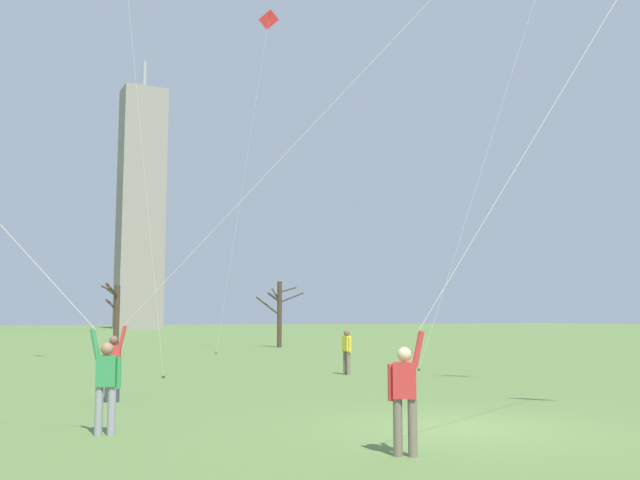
# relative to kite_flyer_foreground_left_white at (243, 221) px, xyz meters

# --- Properties ---
(ground_plane) EXTENTS (400.00, 400.00, 0.00)m
(ground_plane) POSITION_rel_kite_flyer_foreground_left_white_xyz_m (2.49, -5.29, -4.43)
(ground_plane) COLOR #5B7A3D
(kite_flyer_foreground_left_white) EXTENTS (12.49, 9.31, 17.30)m
(kite_flyer_foreground_left_white) POSITION_rel_kite_flyer_foreground_left_white_xyz_m (0.00, 0.00, 0.00)
(kite_flyer_foreground_left_white) COLOR #33384C
(kite_flyer_foreground_left_white) RESTS_ON ground
(kite_flyer_midfield_right_orange) EXTENTS (8.83, 1.13, 11.14)m
(kite_flyer_midfield_right_orange) POSITION_rel_kite_flyer_foreground_left_white_xyz_m (-5.01, -3.00, -1.94)
(kite_flyer_midfield_right_orange) COLOR gray
(kite_flyer_midfield_right_orange) RESTS_ON ground
(kite_flyer_midfield_center_green) EXTENTS (7.09, 6.17, 15.92)m
(kite_flyer_midfield_center_green) POSITION_rel_kite_flyer_foreground_left_white_xyz_m (1.32, -8.20, -0.51)
(kite_flyer_midfield_center_green) COLOR #726656
(kite_flyer_midfield_center_green) RESTS_ON ground
(bystander_strolling_midfield) EXTENTS (0.22, 0.51, 1.62)m
(bystander_strolling_midfield) POSITION_rel_kite_flyer_foreground_left_white_xyz_m (6.58, 6.60, -3.53)
(bystander_strolling_midfield) COLOR #726656
(bystander_strolling_midfield) RESTS_ON ground
(distant_kite_high_overhead_red) EXTENTS (3.77, 0.34, 21.21)m
(distant_kite_high_overhead_red) POSITION_rel_kite_flyer_foreground_left_white_xyz_m (10.01, 22.97, 14.78)
(distant_kite_high_overhead_red) COLOR red
(distant_kite_high_overhead_red) RESTS_ON ground
(bare_tree_leftmost) EXTENTS (1.14, 2.61, 4.17)m
(bare_tree_leftmost) POSITION_rel_kite_flyer_foreground_left_white_xyz_m (2.47, 28.55, -2.06)
(bare_tree_leftmost) COLOR #423326
(bare_tree_leftmost) RESTS_ON ground
(bare_tree_left_of_center) EXTENTS (3.33, 2.00, 4.62)m
(bare_tree_left_of_center) POSITION_rel_kite_flyer_foreground_left_white_xyz_m (13.99, 29.71, -1.90)
(bare_tree_left_of_center) COLOR #423326
(bare_tree_left_of_center) RESTS_ON ground
(skyline_slender_spire) EXTENTS (8.28, 6.22, 52.52)m
(skyline_slender_spire) POSITION_rel_kite_flyer_foreground_left_white_xyz_m (24.09, 119.75, 18.95)
(skyline_slender_spire) COLOR gray
(skyline_slender_spire) RESTS_ON ground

